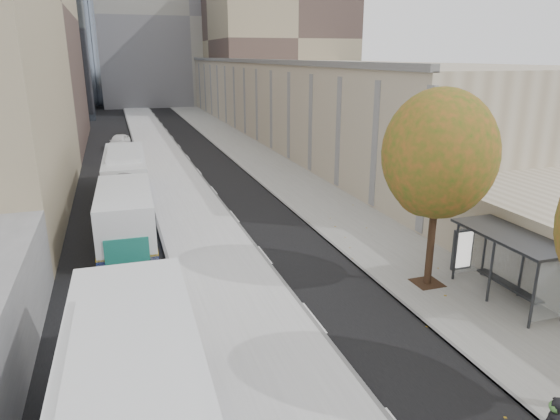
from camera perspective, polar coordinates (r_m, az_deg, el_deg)
name	(u,v)px	position (r m, az deg, el deg)	size (l,w,h in m)	color
bus_platform	(172,175)	(38.45, -12.28, 3.89)	(4.25, 150.00, 0.15)	beige
sidewalk	(273,169)	(40.03, -0.81, 4.76)	(4.75, 150.00, 0.08)	gray
building_tan	(288,91)	(70.35, 0.96, 13.43)	(18.00, 92.00, 8.00)	tan
building_far_block	(182,19)	(99.42, -11.10, 20.60)	(30.00, 18.00, 30.00)	gray
bus_shelter	(515,245)	(19.86, 25.27, -3.65)	(1.90, 4.40, 2.53)	#383A3F
tree_c	(439,154)	(19.26, 17.75, 6.09)	(4.20, 4.20, 7.28)	black
bus_far	(126,189)	(29.27, -17.23, 2.29)	(2.98, 16.95, 2.81)	silver
distant_car	(119,141)	(51.51, -17.91, 7.47)	(1.60, 3.97, 1.35)	white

